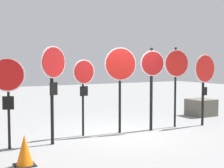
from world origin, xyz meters
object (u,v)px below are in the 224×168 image
Objects in this scene: stop_sign_1 at (53,75)px; stop_sign_4 at (152,75)px; storage_crate at (201,107)px; stop_sign_2 at (84,80)px; traffic_cone_0 at (25,150)px; stop_sign_0 at (8,83)px; stop_sign_3 at (120,71)px; stop_sign_5 at (176,69)px; stop_sign_6 at (204,75)px.

stop_sign_4 reaches higher than stop_sign_1.
stop_sign_2 is at bearing -170.62° from storage_crate.
stop_sign_4 reaches higher than traffic_cone_0.
stop_sign_4 is at bearing 20.80° from stop_sign_0.
stop_sign_2 is 1.11m from stop_sign_3.
stop_sign_5 is at bearing 15.23° from traffic_cone_0.
stop_sign_4 is at bearing 170.36° from stop_sign_6.
stop_sign_0 is at bearing 150.64° from stop_sign_1.
stop_sign_4 is 0.98m from stop_sign_5.
stop_sign_5 is at bearing 21.19° from stop_sign_0.
stop_sign_4 is at bearing -17.93° from stop_sign_2.
stop_sign_2 is 2.97m from traffic_cone_0.
storage_crate is (5.37, 0.89, -1.24)m from stop_sign_2.
stop_sign_1 is at bearing -168.89° from stop_sign_5.
stop_sign_0 is 2.13m from stop_sign_2.
stop_sign_4 is at bearing 1.89° from stop_sign_3.
traffic_cone_0 is (-3.13, -1.53, -1.49)m from stop_sign_3.
traffic_cone_0 is at bearing -141.95° from stop_sign_3.
stop_sign_6 is at bearing -25.31° from stop_sign_1.
stop_sign_3 is 1.96m from stop_sign_5.
stop_sign_6 is 2.42m from storage_crate.
stop_sign_1 is at bearing 15.46° from stop_sign_0.
stop_sign_5 reaches higher than traffic_cone_0.
stop_sign_4 is 3.81m from storage_crate.
stop_sign_5 is 1.02m from stop_sign_6.
stop_sign_6 is (3.99, -0.59, 0.08)m from stop_sign_2.
stop_sign_5 is (4.06, 0.13, 0.11)m from stop_sign_1.
stop_sign_2 is at bearing -178.57° from stop_sign_3.
traffic_cone_0 is 7.89m from storage_crate.
stop_sign_1 is 1.15m from stop_sign_2.
stop_sign_6 is 6.30m from traffic_cone_0.
stop_sign_6 is (2.93, -0.39, -0.16)m from stop_sign_3.
traffic_cone_0 is at bearing -68.08° from stop_sign_0.
stop_sign_5 reaches higher than stop_sign_0.
stop_sign_6 is (1.94, -0.21, -0.04)m from stop_sign_4.
stop_sign_6 is 3.74× the size of traffic_cone_0.
stop_sign_4 is 2.69× the size of storage_crate.
traffic_cone_0 is at bearing -172.70° from stop_sign_6.
stop_sign_3 is 2.69× the size of storage_crate.
stop_sign_3 is (3.15, 0.17, 0.24)m from stop_sign_0.
stop_sign_4 is (4.14, -0.00, 0.13)m from stop_sign_0.
stop_sign_1 is (1.06, -0.10, 0.16)m from stop_sign_0.
stop_sign_0 is 0.88× the size of stop_sign_1.
stop_sign_2 is at bearing 30.93° from stop_sign_0.
storage_crate is (4.31, 1.09, -1.48)m from stop_sign_3.
stop_sign_0 is 0.87× the size of stop_sign_4.
stop_sign_0 is at bearing -170.39° from stop_sign_5.
stop_sign_6 is at bearing 5.15° from stop_sign_4.
stop_sign_3 is at bearing -165.86° from storage_crate.
stop_sign_1 is 3.09m from stop_sign_4.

